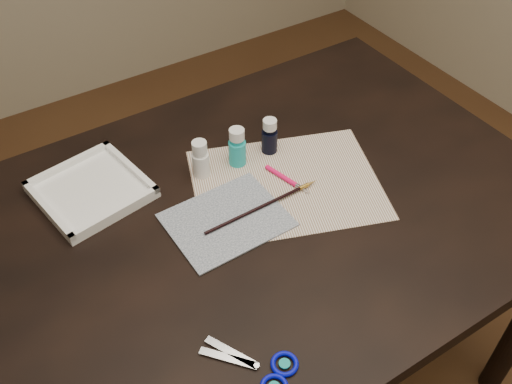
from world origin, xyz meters
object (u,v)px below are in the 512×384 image
paint_bottle_cyan (237,147)px  palette_tray (91,189)px  paint_bottle_white (200,159)px  paper (286,184)px  canvas (227,220)px  scissors (246,366)px  paint_bottle_navy (270,136)px

paint_bottle_cyan → palette_tray: size_ratio=0.45×
paint_bottle_white → paper: bearing=-42.1°
canvas → palette_tray: 0.31m
paper → paint_bottle_white: (-0.14, 0.13, 0.05)m
canvas → palette_tray: bearing=132.2°
paper → palette_tray: bearing=151.6°
canvas → scissors: (-0.14, -0.31, 0.00)m
scissors → palette_tray: palette_tray is taller
canvas → paint_bottle_cyan: paint_bottle_cyan is taller
canvas → paint_bottle_cyan: 0.19m
palette_tray → paint_bottle_white: bearing=-17.6°
paper → paint_bottle_white: paint_bottle_white is taller
paper → scissors: (-0.31, -0.33, 0.00)m
paper → palette_tray: size_ratio=1.90×
paint_bottle_cyan → palette_tray: bearing=165.4°
paper → canvas: bearing=-171.4°
paint_bottle_cyan → paint_bottle_navy: 0.09m
paint_bottle_white → paint_bottle_cyan: (0.09, -0.01, 0.00)m
paint_bottle_white → paint_bottle_navy: 0.18m
paint_bottle_white → scissors: (-0.17, -0.46, -0.04)m
paper → paint_bottle_white: size_ratio=4.40×
paper → paint_bottle_white: bearing=137.9°
canvas → paint_bottle_navy: 0.25m
paint_bottle_navy → paint_bottle_white: bearing=175.7°
paint_bottle_cyan → palette_tray: paint_bottle_cyan is taller
paint_bottle_white → paint_bottle_navy: (0.17, -0.01, -0.00)m
palette_tray → paper: bearing=-28.4°
paint_bottle_white → paint_bottle_navy: size_ratio=1.03×
canvas → scissors: 0.34m
paper → paint_bottle_navy: size_ratio=4.54×
scissors → paint_bottle_navy: bearing=-78.0°
paint_bottle_cyan → paint_bottle_white: bearing=173.4°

